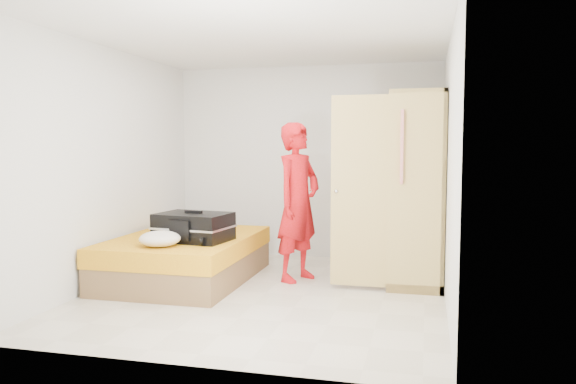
% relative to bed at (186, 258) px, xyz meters
% --- Properties ---
extents(room, '(4.00, 4.02, 2.60)m').
position_rel_bed_xyz_m(room, '(1.05, -0.34, 1.05)').
color(room, beige).
rests_on(room, ground).
extents(bed, '(1.42, 2.02, 0.50)m').
position_rel_bed_xyz_m(bed, '(0.00, 0.00, 0.00)').
color(bed, brown).
rests_on(bed, ground).
extents(wardrobe, '(1.17, 1.20, 2.10)m').
position_rel_bed_xyz_m(wardrobe, '(2.50, 0.52, 0.75)').
color(wardrobe, tan).
rests_on(wardrobe, ground).
extents(person, '(0.66, 0.77, 1.79)m').
position_rel_bed_xyz_m(person, '(1.24, 0.31, 0.64)').
color(person, red).
rests_on(person, ground).
extents(suitcase, '(0.84, 0.66, 0.33)m').
position_rel_bed_xyz_m(suitcase, '(0.21, -0.24, 0.40)').
color(suitcase, black).
rests_on(suitcase, bed).
extents(round_cushion, '(0.42, 0.42, 0.16)m').
position_rel_bed_xyz_m(round_cushion, '(0.01, -0.66, 0.33)').
color(round_cushion, white).
rests_on(round_cushion, bed).
extents(pillow, '(0.56, 0.33, 0.10)m').
position_rel_bed_xyz_m(pillow, '(-0.19, 0.85, 0.30)').
color(pillow, white).
rests_on(pillow, bed).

